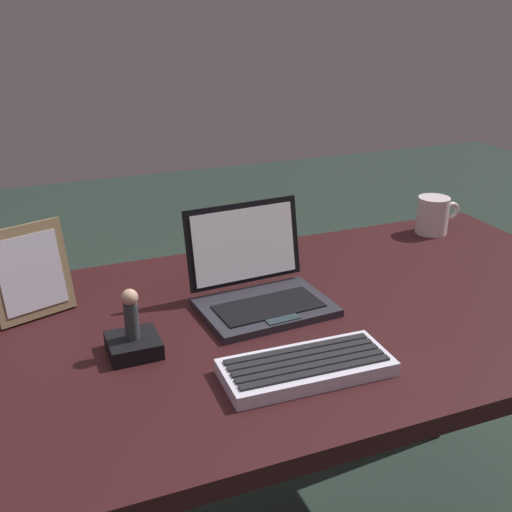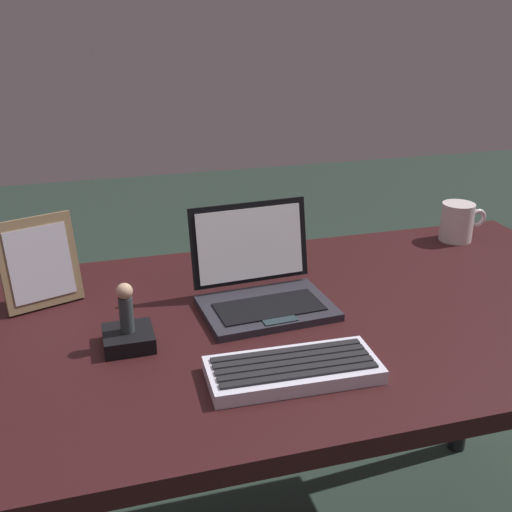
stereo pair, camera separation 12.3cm
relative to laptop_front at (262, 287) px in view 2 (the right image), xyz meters
The scene contains 7 objects.
desk 0.14m from the laptop_front, 64.11° to the right, with size 1.55×0.80×0.76m.
laptop_front is the anchor object (origin of this frame).
external_keyboard 0.28m from the laptop_front, 95.07° to the right, with size 0.30×0.13×0.03m.
photo_frame 0.46m from the laptop_front, 163.63° to the left, with size 0.16×0.10×0.19m.
figurine_stand 0.30m from the laptop_front, 162.13° to the right, with size 0.09×0.09×0.03m, color black.
figurine 0.30m from the laptop_front, 162.13° to the right, with size 0.03×0.03×0.10m.
coffee_mug 0.65m from the laptop_front, 20.58° to the left, with size 0.13×0.09×0.10m.
Camera 2 is at (-0.37, -1.08, 1.36)m, focal length 44.19 mm.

